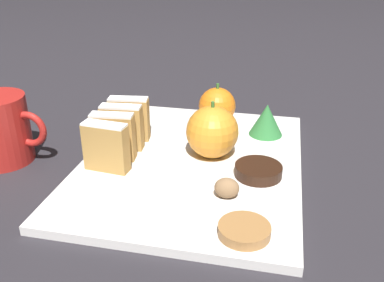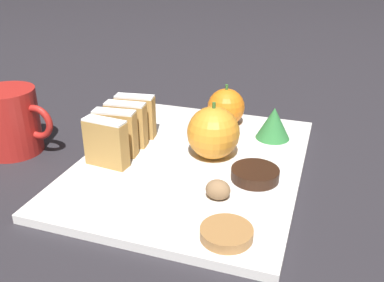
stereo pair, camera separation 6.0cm
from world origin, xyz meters
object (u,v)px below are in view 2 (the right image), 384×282
Objects in this scene: orange_near at (213,133)px; walnut at (218,190)px; chocolate_cookie at (255,174)px; orange_far at (226,107)px; coffee_mug at (11,121)px.

walnut is at bearing -70.75° from orange_near.
orange_near reaches higher than chocolate_cookie.
coffee_mug is (-0.29, -0.18, 0.01)m from orange_far.
orange_near is 2.71× the size of walnut.
orange_near is 1.19× the size of orange_far.
walnut is 0.49× the size of chocolate_cookie.
walnut is at bearing -8.05° from coffee_mug.
orange_near is 0.69× the size of coffee_mug.
coffee_mug reaches higher than orange_far.
orange_far is 0.58× the size of coffee_mug.
chocolate_cookie is at bearing -63.39° from orange_far.
walnut is 0.07m from chocolate_cookie.
orange_near is at bearing 147.55° from chocolate_cookie.
orange_near is 0.12m from walnut.
coffee_mug reaches higher than orange_near.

